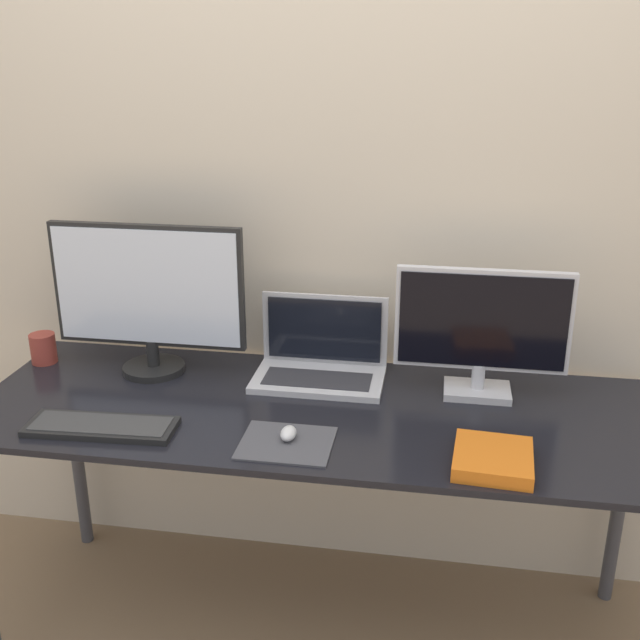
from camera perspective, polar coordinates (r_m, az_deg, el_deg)
name	(u,v)px	position (r m, az deg, el deg)	size (l,w,h in m)	color
wall_back	(340,185)	(2.20, 1.57, 10.26)	(7.00, 0.05, 2.50)	beige
desk	(318,433)	(2.03, -0.18, -8.58)	(1.84, 0.66, 0.73)	black
monitor_left	(148,295)	(2.18, -12.96, 1.85)	(0.56, 0.18, 0.44)	black
monitor_right	(482,329)	(2.04, 12.23, -0.66)	(0.46, 0.13, 0.36)	silver
laptop	(321,358)	(2.15, 0.07, -2.95)	(0.37, 0.22, 0.23)	silver
keyboard	(101,426)	(1.96, -16.32, -7.79)	(0.38, 0.15, 0.02)	black
mousepad	(287,443)	(1.82, -2.56, -9.35)	(0.22, 0.19, 0.00)	#47474C
mouse	(288,433)	(1.83, -2.43, -8.62)	(0.04, 0.06, 0.03)	silver
book	(493,459)	(1.77, 13.04, -10.27)	(0.19, 0.20, 0.03)	orange
mug	(43,348)	(2.40, -20.34, -2.03)	(0.08, 0.08, 0.09)	#99382D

